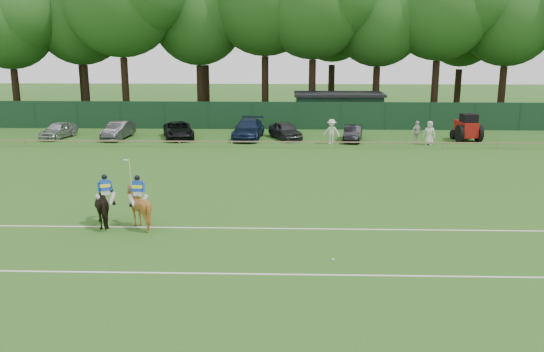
{
  "coord_description": "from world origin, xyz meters",
  "views": [
    {
      "loc": [
        1.34,
        -24.87,
        8.12
      ],
      "look_at": [
        0.5,
        3.0,
        1.4
      ],
      "focal_mm": 38.0,
      "sensor_mm": 36.0,
      "label": 1
    }
  ],
  "objects_px": {
    "suv_black": "(178,130)",
    "spectator_left": "(332,132)",
    "spectator_mid": "(417,132)",
    "spectator_right": "(429,133)",
    "horse_dark": "(106,206)",
    "sedan_grey": "(118,130)",
    "sedan_silver": "(58,130)",
    "tractor": "(467,128)",
    "horse_chestnut": "(139,207)",
    "sedan_navy": "(248,129)",
    "estate_black": "(353,133)",
    "hatch_grey": "(285,130)",
    "utility_shed": "(338,109)",
    "polo_ball": "(333,260)"
  },
  "relations": [
    {
      "from": "estate_black",
      "to": "horse_dark",
      "type": "bearing_deg",
      "value": -110.99
    },
    {
      "from": "sedan_navy",
      "to": "estate_black",
      "type": "bearing_deg",
      "value": -1.28
    },
    {
      "from": "horse_chestnut",
      "to": "tractor",
      "type": "relative_size",
      "value": 0.65
    },
    {
      "from": "horse_dark",
      "to": "sedan_grey",
      "type": "height_order",
      "value": "horse_dark"
    },
    {
      "from": "horse_dark",
      "to": "spectator_mid",
      "type": "relative_size",
      "value": 1.19
    },
    {
      "from": "sedan_navy",
      "to": "tractor",
      "type": "bearing_deg",
      "value": 2.74
    },
    {
      "from": "spectator_left",
      "to": "polo_ball",
      "type": "distance_m",
      "value": 24.38
    },
    {
      "from": "horse_chestnut",
      "to": "sedan_grey",
      "type": "distance_m",
      "value": 23.78
    },
    {
      "from": "estate_black",
      "to": "polo_ball",
      "type": "bearing_deg",
      "value": -87.44
    },
    {
      "from": "utility_shed",
      "to": "horse_dark",
      "type": "bearing_deg",
      "value": -112.5
    },
    {
      "from": "sedan_silver",
      "to": "estate_black",
      "type": "relative_size",
      "value": 1.05
    },
    {
      "from": "sedan_grey",
      "to": "tractor",
      "type": "distance_m",
      "value": 28.36
    },
    {
      "from": "sedan_silver",
      "to": "sedan_navy",
      "type": "relative_size",
      "value": 0.74
    },
    {
      "from": "spectator_left",
      "to": "tractor",
      "type": "distance_m",
      "value": 11.1
    },
    {
      "from": "horse_dark",
      "to": "utility_shed",
      "type": "height_order",
      "value": "utility_shed"
    },
    {
      "from": "hatch_grey",
      "to": "suv_black",
      "type": "bearing_deg",
      "value": 155.9
    },
    {
      "from": "estate_black",
      "to": "spectator_left",
      "type": "relative_size",
      "value": 1.95
    },
    {
      "from": "horse_dark",
      "to": "sedan_grey",
      "type": "bearing_deg",
      "value": -100.44
    },
    {
      "from": "sedan_grey",
      "to": "estate_black",
      "type": "xyz_separation_m",
      "value": [
        19.2,
        -0.54,
        -0.08
      ]
    },
    {
      "from": "suv_black",
      "to": "spectator_right",
      "type": "distance_m",
      "value": 20.15
    },
    {
      "from": "spectator_mid",
      "to": "spectator_right",
      "type": "height_order",
      "value": "spectator_right"
    },
    {
      "from": "spectator_left",
      "to": "spectator_mid",
      "type": "distance_m",
      "value": 6.74
    },
    {
      "from": "hatch_grey",
      "to": "spectator_right",
      "type": "relative_size",
      "value": 2.21
    },
    {
      "from": "sedan_navy",
      "to": "spectator_right",
      "type": "relative_size",
      "value": 2.88
    },
    {
      "from": "spectator_right",
      "to": "horse_dark",
      "type": "bearing_deg",
      "value": -109.11
    },
    {
      "from": "horse_chestnut",
      "to": "spectator_left",
      "type": "xyz_separation_m",
      "value": [
        9.87,
        20.59,
        0.07
      ]
    },
    {
      "from": "horse_dark",
      "to": "spectator_left",
      "type": "height_order",
      "value": "spectator_left"
    },
    {
      "from": "hatch_grey",
      "to": "spectator_left",
      "type": "bearing_deg",
      "value": -55.64
    },
    {
      "from": "horse_chestnut",
      "to": "utility_shed",
      "type": "relative_size",
      "value": 0.22
    },
    {
      "from": "horse_dark",
      "to": "sedan_grey",
      "type": "relative_size",
      "value": 0.5
    },
    {
      "from": "tractor",
      "to": "sedan_grey",
      "type": "bearing_deg",
      "value": 173.74
    },
    {
      "from": "horse_dark",
      "to": "spectator_mid",
      "type": "distance_m",
      "value": 27.66
    },
    {
      "from": "horse_dark",
      "to": "sedan_navy",
      "type": "bearing_deg",
      "value": -127.24
    },
    {
      "from": "sedan_silver",
      "to": "tractor",
      "type": "height_order",
      "value": "tractor"
    },
    {
      "from": "sedan_grey",
      "to": "estate_black",
      "type": "bearing_deg",
      "value": 3.78
    },
    {
      "from": "horse_chestnut",
      "to": "sedan_grey",
      "type": "bearing_deg",
      "value": -69.15
    },
    {
      "from": "spectator_left",
      "to": "polo_ball",
      "type": "relative_size",
      "value": 21.72
    },
    {
      "from": "hatch_grey",
      "to": "utility_shed",
      "type": "distance_m",
      "value": 9.56
    },
    {
      "from": "estate_black",
      "to": "spectator_right",
      "type": "height_order",
      "value": "spectator_right"
    },
    {
      "from": "sedan_grey",
      "to": "spectator_mid",
      "type": "distance_m",
      "value": 24.15
    },
    {
      "from": "sedan_silver",
      "to": "horse_dark",
      "type": "bearing_deg",
      "value": -53.34
    },
    {
      "from": "suv_black",
      "to": "spectator_left",
      "type": "bearing_deg",
      "value": -25.81
    },
    {
      "from": "sedan_grey",
      "to": "spectator_right",
      "type": "distance_m",
      "value": 25.03
    },
    {
      "from": "sedan_silver",
      "to": "spectator_left",
      "type": "height_order",
      "value": "spectator_left"
    },
    {
      "from": "sedan_silver",
      "to": "sedan_grey",
      "type": "height_order",
      "value": "sedan_grey"
    },
    {
      "from": "sedan_navy",
      "to": "spectator_left",
      "type": "distance_m",
      "value": 7.06
    },
    {
      "from": "sedan_navy",
      "to": "utility_shed",
      "type": "relative_size",
      "value": 0.64
    },
    {
      "from": "suv_black",
      "to": "utility_shed",
      "type": "xyz_separation_m",
      "value": [
        13.81,
        8.1,
        0.86
      ]
    },
    {
      "from": "spectator_right",
      "to": "tractor",
      "type": "distance_m",
      "value": 3.87
    },
    {
      "from": "spectator_mid",
      "to": "spectator_right",
      "type": "xyz_separation_m",
      "value": [
        0.84,
        -0.68,
        0.04
      ]
    }
  ]
}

